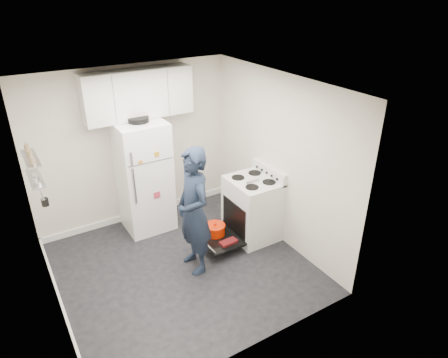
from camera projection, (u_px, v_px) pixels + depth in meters
room at (175, 190)px, 5.00m from camera, size 3.21×3.21×2.51m
electric_range at (252, 209)px, 6.03m from camera, size 0.66×0.76×1.10m
open_oven_door at (217, 234)px, 5.91m from camera, size 0.55×0.70×0.23m
refrigerator at (144, 176)px, 6.10m from camera, size 0.72×0.74×1.81m
upper_cabinets at (138, 94)px, 5.74m from camera, size 1.60×0.33×0.70m
wall_shelf_rack at (33, 169)px, 4.45m from camera, size 0.14×0.60×0.61m
person at (194, 212)px, 5.16m from camera, size 0.44×0.65×1.76m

